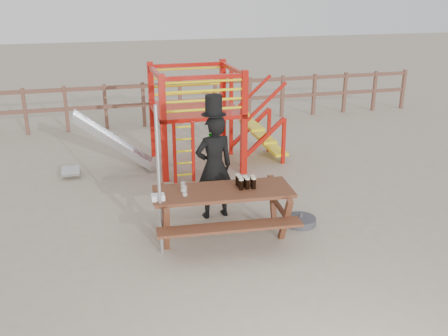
# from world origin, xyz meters

# --- Properties ---
(ground) EXTENTS (60.00, 60.00, 0.00)m
(ground) POSITION_xyz_m (0.00, 0.00, 0.00)
(ground) COLOR tan
(ground) RESTS_ON ground
(back_fence) EXTENTS (15.09, 0.09, 1.20)m
(back_fence) POSITION_xyz_m (0.00, 7.00, 0.74)
(back_fence) COLOR brown
(back_fence) RESTS_ON ground
(playground_fort) EXTENTS (4.71, 1.84, 2.10)m
(playground_fort) POSITION_xyz_m (0.12, 3.58, 1.07)
(playground_fort) COLOR #B2140B
(playground_fort) RESTS_ON ground
(picnic_table) EXTENTS (2.15, 1.57, 0.79)m
(picnic_table) POSITION_xyz_m (-0.14, 0.22, 0.50)
(picnic_table) COLOR brown
(picnic_table) RESTS_ON ground
(man_with_hat) EXTENTS (0.67, 0.49, 2.03)m
(man_with_hat) POSITION_xyz_m (-0.07, 1.01, 0.91)
(man_with_hat) COLOR black
(man_with_hat) RESTS_ON ground
(metal_pole) EXTENTS (0.05, 0.05, 2.16)m
(metal_pole) POSITION_xyz_m (-1.10, 0.00, 1.08)
(metal_pole) COLOR #B2B2B7
(metal_pole) RESTS_ON ground
(parasol_base) EXTENTS (0.50, 0.50, 0.21)m
(parasol_base) POSITION_xyz_m (1.18, 0.34, 0.06)
(parasol_base) COLOR #3A3A3F
(parasol_base) RESTS_ON ground
(paper_bag) EXTENTS (0.18, 0.14, 0.08)m
(paper_bag) POSITION_xyz_m (-1.11, 0.11, 0.83)
(paper_bag) COLOR white
(paper_bag) RESTS_ON picnic_table
(stout_pints) EXTENTS (0.27, 0.27, 0.17)m
(stout_pints) POSITION_xyz_m (0.21, 0.23, 0.87)
(stout_pints) COLOR black
(stout_pints) RESTS_ON picnic_table
(empty_glasses) EXTENTS (0.07, 0.22, 0.15)m
(empty_glasses) POSITION_xyz_m (-0.72, 0.24, 0.86)
(empty_glasses) COLOR silver
(empty_glasses) RESTS_ON picnic_table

